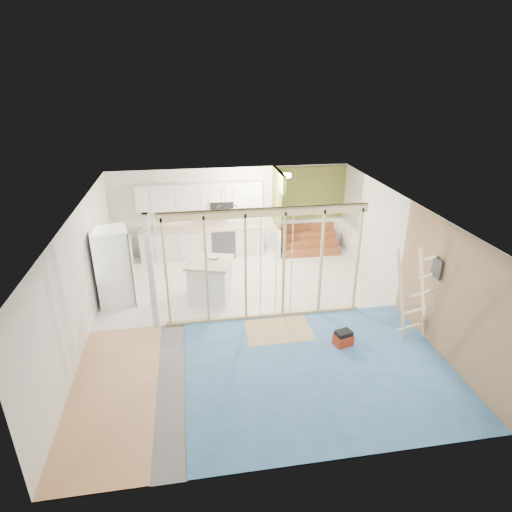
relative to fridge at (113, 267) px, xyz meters
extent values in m
cube|color=slate|center=(3.08, -1.27, -0.93)|extent=(7.00, 8.00, 0.01)
cube|color=white|center=(3.08, -1.27, 1.67)|extent=(7.00, 8.00, 0.01)
cube|color=silver|center=(3.08, 2.73, 0.37)|extent=(7.00, 0.01, 2.60)
cube|color=silver|center=(3.08, -5.27, 0.37)|extent=(7.00, 0.01, 2.60)
cube|color=silver|center=(-0.42, -1.27, 0.37)|extent=(0.01, 8.00, 2.60)
cube|color=silver|center=(6.58, -1.27, 0.37)|extent=(0.01, 8.00, 2.60)
cube|color=silver|center=(3.08, 0.73, -0.92)|extent=(7.00, 4.00, 0.02)
cube|color=#4F83C1|center=(4.08, -3.27, -0.92)|extent=(5.00, 4.00, 0.02)
cube|color=tan|center=(0.33, -3.27, -0.92)|extent=(1.50, 4.00, 0.02)
cube|color=tan|center=(3.58, -1.87, -0.92)|extent=(1.40, 1.00, 0.01)
cube|color=tan|center=(3.38, -1.27, 1.57)|extent=(4.40, 0.09, 0.18)
cube|color=tan|center=(3.38, -1.27, -0.88)|extent=(4.40, 0.09, 0.06)
cube|color=silver|center=(0.98, -1.27, 0.37)|extent=(0.12, 0.14, 2.60)
cube|color=tan|center=(1.28, -1.27, 0.37)|extent=(0.04, 0.09, 2.40)
cube|color=tan|center=(2.12, -1.27, 0.37)|extent=(0.04, 0.09, 2.40)
cube|color=tan|center=(2.96, -1.27, 0.37)|extent=(0.04, 0.09, 2.40)
cube|color=tan|center=(3.80, -1.27, 0.37)|extent=(0.04, 0.09, 2.40)
cube|color=tan|center=(4.64, -1.27, 0.37)|extent=(0.04, 0.09, 2.40)
cube|color=tan|center=(5.48, -1.27, 0.37)|extent=(0.04, 0.09, 2.40)
cylinder|color=silver|center=(3.28, -1.30, 0.29)|extent=(0.02, 0.02, 2.35)
cylinder|color=silver|center=(3.98, -1.25, 0.29)|extent=(0.02, 0.02, 2.35)
cylinder|color=silver|center=(3.63, -1.27, 0.29)|extent=(0.02, 0.02, 2.35)
cube|color=silver|center=(2.18, 2.43, -0.49)|extent=(3.60, 0.60, 0.88)
cube|color=#BAA991|center=(2.18, 2.43, -0.03)|extent=(3.66, 0.64, 0.05)
cube|color=silver|center=(-0.12, 1.33, -0.49)|extent=(0.60, 1.60, 0.88)
cube|color=#BAA991|center=(-0.12, 1.33, -0.03)|extent=(0.64, 1.64, 0.05)
cube|color=silver|center=(2.18, 2.55, 0.92)|extent=(3.60, 0.34, 0.75)
cube|color=white|center=(2.78, 2.51, 0.62)|extent=(0.72, 0.38, 0.36)
cube|color=black|center=(2.78, 2.32, 0.62)|extent=(0.68, 0.02, 0.30)
cube|color=olive|center=(4.38, 2.28, 0.87)|extent=(0.10, 0.90, 1.60)
cube|color=white|center=(4.38, 2.28, -0.48)|extent=(0.10, 0.90, 0.90)
cube|color=olive|center=(4.38, 1.58, 1.42)|extent=(0.10, 0.50, 0.50)
cube|color=olive|center=(5.48, 2.70, 0.82)|extent=(2.20, 0.04, 1.60)
cube|color=white|center=(5.48, 2.70, -0.48)|extent=(2.20, 0.04, 0.90)
cube|color=brown|center=(5.43, 1.93, -0.83)|extent=(1.70, 0.26, 0.20)
cube|color=brown|center=(5.43, 2.19, -0.63)|extent=(1.70, 0.26, 0.20)
cube|color=brown|center=(5.43, 2.45, -0.43)|extent=(1.70, 0.26, 0.20)
cube|color=brown|center=(5.43, 2.71, -0.23)|extent=(1.70, 0.26, 0.20)
torus|color=black|center=(2.78, 0.63, 1.12)|extent=(0.52, 0.52, 0.02)
cylinder|color=black|center=(2.63, 0.63, 1.37)|extent=(0.01, 0.01, 0.50)
cylinder|color=black|center=(2.93, 0.63, 1.37)|extent=(0.01, 0.01, 0.50)
cylinder|color=#36363B|center=(2.68, 0.53, 0.97)|extent=(0.14, 0.14, 0.14)
cylinder|color=#36363B|center=(2.90, 0.73, 0.99)|extent=(0.12, 0.12, 0.12)
cube|color=#A28558|center=(6.56, -3.27, 0.37)|extent=(0.02, 4.00, 2.60)
cube|color=#36363B|center=(6.51, -2.67, 0.72)|extent=(0.04, 0.30, 0.40)
cylinder|color=#FFEABF|center=(4.48, 1.73, 1.61)|extent=(0.32, 0.32, 0.08)
cube|color=white|center=(-0.01, 0.00, 0.00)|extent=(0.96, 0.94, 1.87)
cube|color=#36363B|center=(0.39, 0.00, 0.00)|extent=(0.19, 0.73, 1.83)
cube|color=white|center=(2.25, -0.17, -0.47)|extent=(1.14, 1.14, 0.92)
cube|color=#BAA991|center=(2.25, -0.17, 0.04)|extent=(1.27, 1.27, 0.05)
imported|color=white|center=(2.38, -0.02, 0.09)|extent=(0.32, 0.32, 0.06)
imported|color=#B0B2C4|center=(0.82, 2.44, 0.15)|extent=(0.16, 0.16, 0.31)
imported|color=silver|center=(3.78, 2.47, 0.08)|extent=(0.10, 0.10, 0.17)
cube|color=#A1290E|center=(4.77, -2.59, -0.81)|extent=(0.41, 0.35, 0.25)
cube|color=black|center=(4.77, -2.59, -0.64)|extent=(0.37, 0.30, 0.09)
cube|color=#DDBF87|center=(5.91, -2.58, 0.11)|extent=(0.49, 0.06, 2.05)
cube|color=#DDBF87|center=(6.36, -2.58, 0.11)|extent=(0.49, 0.06, 2.05)
cube|color=#DDBF87|center=(6.19, -2.58, -0.65)|extent=(0.49, 0.06, 0.14)
cube|color=#DDBF87|center=(6.28, -2.58, -0.26)|extent=(0.49, 0.06, 0.14)
cube|color=#DDBF87|center=(6.36, -2.58, 0.14)|extent=(0.49, 0.06, 0.14)
cube|color=#DDBF87|center=(6.44, -2.58, 0.53)|extent=(0.49, 0.06, 0.14)
cube|color=#DDBF87|center=(6.52, -2.58, 0.93)|extent=(0.49, 0.06, 0.14)
camera|label=1|loc=(1.85, -9.49, 4.24)|focal=30.00mm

